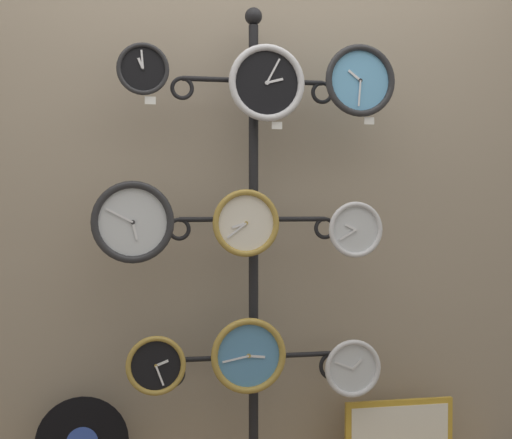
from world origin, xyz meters
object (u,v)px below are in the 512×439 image
at_px(clock_middle_center, 246,223).
at_px(picture_frame, 399,433).
at_px(display_stand, 254,318).
at_px(clock_top_right, 360,81).
at_px(clock_top_left, 143,69).
at_px(clock_bottom_left, 156,365).
at_px(clock_middle_left, 133,222).
at_px(clock_bottom_center, 248,356).
at_px(clock_top_center, 267,83).
at_px(clock_middle_right, 355,230).
at_px(clock_bottom_right, 352,368).

height_order(clock_middle_center, picture_frame, clock_middle_center).
distance_m(display_stand, clock_top_right, 1.01).
distance_m(clock_top_left, clock_bottom_left, 1.08).
bearing_deg(display_stand, clock_top_left, -168.60).
xyz_separation_m(clock_top_left, clock_middle_left, (-0.04, -0.01, -0.56)).
bearing_deg(display_stand, clock_middle_center, -116.04).
bearing_deg(clock_middle_center, picture_frame, 6.79).
distance_m(clock_top_left, clock_top_right, 0.83).
height_order(display_stand, clock_middle_center, display_stand).
xyz_separation_m(clock_top_right, clock_bottom_center, (-0.44, -0.01, -1.04)).
relative_size(clock_top_center, clock_bottom_center, 1.02).
bearing_deg(clock_middle_right, clock_bottom_center, 179.46).
relative_size(display_stand, clock_top_right, 6.72).
xyz_separation_m(clock_top_right, clock_middle_center, (-0.45, -0.00, -0.55)).
relative_size(clock_top_left, clock_bottom_center, 0.67).
bearing_deg(clock_middle_center, clock_middle_left, 178.98).
bearing_deg(clock_bottom_center, display_stand, 69.09).
distance_m(clock_top_center, clock_middle_right, 0.65).
bearing_deg(display_stand, clock_middle_left, -168.80).
bearing_deg(clock_bottom_right, clock_top_right, -51.33).
height_order(clock_middle_right, clock_bottom_right, clock_middle_right).
height_order(clock_middle_right, clock_bottom_center, clock_middle_right).
height_order(clock_middle_left, picture_frame, clock_middle_left).
bearing_deg(clock_middle_left, clock_middle_right, -1.03).
bearing_deg(clock_top_left, picture_frame, 3.54).
height_order(clock_bottom_center, clock_bottom_right, clock_bottom_center).
height_order(display_stand, clock_middle_right, display_stand).
height_order(display_stand, clock_bottom_left, display_stand).
bearing_deg(clock_top_left, clock_bottom_left, -21.87).
bearing_deg(clock_top_center, clock_bottom_right, 1.13).
bearing_deg(clock_middle_left, clock_top_left, 8.99).
relative_size(clock_middle_right, picture_frame, 0.47).
bearing_deg(clock_middle_right, clock_top_center, 175.66).
distance_m(clock_middle_center, clock_bottom_left, 0.62).
height_order(clock_top_center, clock_middle_right, clock_top_center).
height_order(display_stand, picture_frame, display_stand).
xyz_separation_m(clock_middle_right, clock_bottom_center, (-0.42, 0.00, -0.47)).
relative_size(display_stand, clock_top_left, 9.81).
bearing_deg(clock_bottom_right, clock_top_center, -178.87).
bearing_deg(clock_bottom_left, clock_middle_left, 172.16).
xyz_separation_m(clock_middle_left, clock_middle_right, (0.84, -0.02, -0.03)).
bearing_deg(clock_top_center, clock_top_left, -179.41).
distance_m(clock_bottom_center, picture_frame, 0.73).
distance_m(display_stand, clock_middle_center, 0.39).
xyz_separation_m(display_stand, clock_middle_left, (-0.47, -0.09, 0.38)).
xyz_separation_m(clock_bottom_left, clock_bottom_center, (0.34, -0.00, 0.02)).
height_order(clock_top_left, clock_middle_right, clock_top_left).
xyz_separation_m(display_stand, clock_top_left, (-0.43, -0.09, 0.94)).
height_order(clock_top_center, clock_bottom_right, clock_top_center).
xyz_separation_m(clock_top_left, clock_top_center, (0.46, 0.00, -0.03)).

